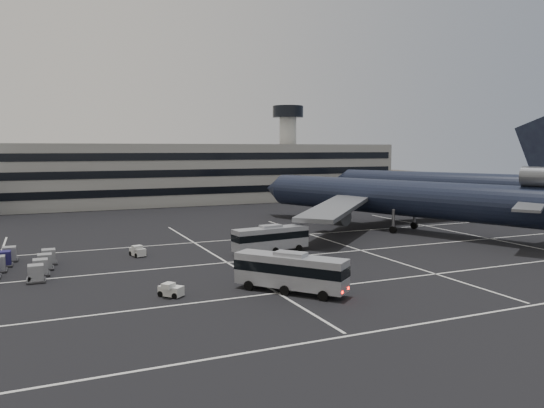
# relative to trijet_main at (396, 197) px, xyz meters

# --- Properties ---
(ground) EXTENTS (260.00, 260.00, 0.00)m
(ground) POSITION_rel_trijet_main_xyz_m (-26.59, -16.23, -5.25)
(ground) COLOR black
(ground) RESTS_ON ground
(lane_markings) EXTENTS (90.00, 55.62, 0.01)m
(lane_markings) POSITION_rel_trijet_main_xyz_m (-25.65, -15.50, -5.24)
(lane_markings) COLOR silver
(lane_markings) RESTS_ON ground
(terminal) EXTENTS (125.00, 26.00, 24.00)m
(terminal) POSITION_rel_trijet_main_xyz_m (-29.54, 54.92, 1.68)
(terminal) COLOR gray
(terminal) RESTS_ON ground
(hills) EXTENTS (352.00, 180.00, 44.00)m
(hills) POSITION_rel_trijet_main_xyz_m (-8.60, 153.77, -17.32)
(hills) COLOR #38332B
(hills) RESTS_ON ground
(trijet_main) EXTENTS (44.00, 55.26, 18.08)m
(trijet_main) POSITION_rel_trijet_main_xyz_m (0.00, 0.00, 0.00)
(trijet_main) COLOR black
(trijet_main) RESTS_ON ground
(trijet_far) EXTENTS (32.38, 53.99, 18.08)m
(trijet_far) POSITION_rel_trijet_main_xyz_m (26.80, 17.17, 0.18)
(trijet_far) COLOR black
(trijet_far) RESTS_ON ground
(bus_near) EXTENTS (8.47, 9.73, 3.71)m
(bus_near) POSITION_rel_trijet_main_xyz_m (-31.44, -26.48, -3.22)
(bus_near) COLOR #9D9EA5
(bus_near) RESTS_ON ground
(bus_far) EXTENTS (10.14, 3.51, 3.50)m
(bus_far) POSITION_rel_trijet_main_xyz_m (-25.72, -8.96, -3.33)
(bus_far) COLOR #9D9EA5
(bus_far) RESTS_ON ground
(tug_a) EXTENTS (1.85, 2.43, 1.40)m
(tug_a) POSITION_rel_trijet_main_xyz_m (-41.29, -4.52, -4.63)
(tug_a) COLOR silver
(tug_a) RESTS_ON ground
(tug_b) EXTENTS (2.28, 2.35, 1.32)m
(tug_b) POSITION_rel_trijet_main_xyz_m (-41.59, -23.49, -4.66)
(tug_b) COLOR silver
(tug_b) RESTS_ON ground
(uld_cluster) EXTENTS (7.89, 13.91, 1.70)m
(uld_cluster) POSITION_rel_trijet_main_xyz_m (-54.30, -7.83, -4.42)
(uld_cluster) COLOR #2D2D30
(uld_cluster) RESTS_ON ground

